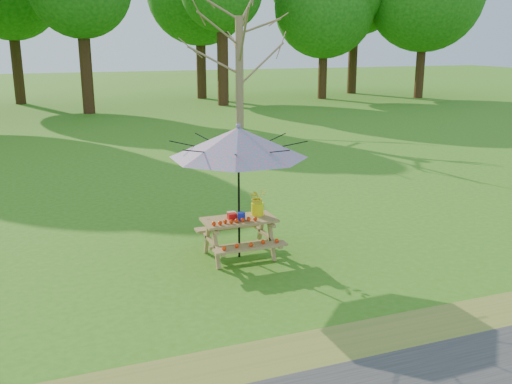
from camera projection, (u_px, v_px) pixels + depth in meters
name	position (u px, v px, depth m)	size (l,w,h in m)	color
picnic_table	(239.00, 238.00, 9.49)	(1.20, 1.32, 0.67)	olive
patio_umbrella	(238.00, 142.00, 9.08)	(2.94, 2.94, 2.25)	black
produce_bins	(236.00, 216.00, 9.39)	(0.26, 0.40, 0.13)	red
tomatoes_row	(234.00, 221.00, 9.19)	(0.77, 0.13, 0.07)	red
flower_bucket	(257.00, 201.00, 9.55)	(0.33, 0.30, 0.47)	#FFFC0D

